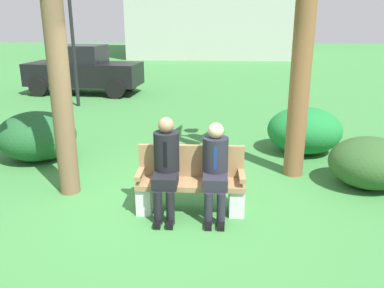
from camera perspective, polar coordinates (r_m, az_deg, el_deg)
ground_plane at (r=5.72m, az=-3.82°, el=-8.84°), size 80.00×80.00×0.00m
park_bench at (r=5.44m, az=-0.19°, el=-5.63°), size 1.45×0.44×0.90m
seated_man_left at (r=5.23m, az=-3.76°, el=-2.64°), size 0.34×0.72×1.33m
seated_man_right at (r=5.20m, az=3.36°, el=-3.13°), size 0.34×0.72×1.26m
shrub_near_bench at (r=8.09m, az=15.85°, el=1.90°), size 1.44×1.32×0.90m
shrub_mid_lawn at (r=7.95m, az=-21.41°, el=1.09°), size 1.45×1.33×0.91m
shrub_far_lawn at (r=6.80m, az=24.23°, el=-2.44°), size 1.27×1.16×0.79m
parked_car_near at (r=14.63m, az=-15.36°, el=10.25°), size 4.03×2.01×1.68m
street_lamp at (r=12.39m, az=-16.91°, el=15.93°), size 0.24×0.24×3.87m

